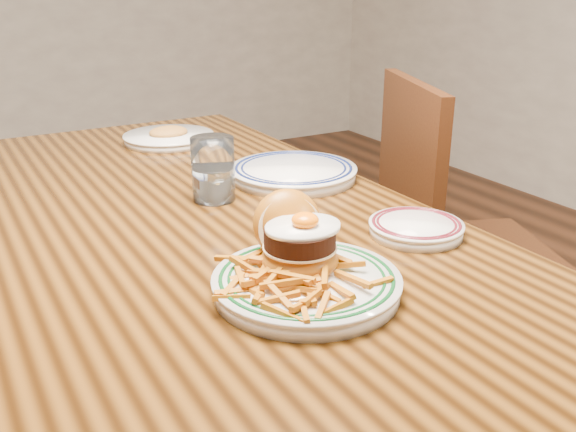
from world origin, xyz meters
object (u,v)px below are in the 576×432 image
chair_right (448,241)px  side_plate (416,227)px  main_plate (303,266)px  table (192,254)px

chair_right → side_plate: (-0.46, -0.38, 0.26)m
main_plate → side_plate: (0.28, 0.08, -0.02)m
chair_right → main_plate: (-0.74, -0.45, 0.29)m
main_plate → side_plate: 0.29m
table → main_plate: main_plate is taller
table → main_plate: size_ratio=5.52×
table → chair_right: size_ratio=1.71×
chair_right → table: bearing=27.2°
main_plate → side_plate: main_plate is taller
chair_right → main_plate: 0.91m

